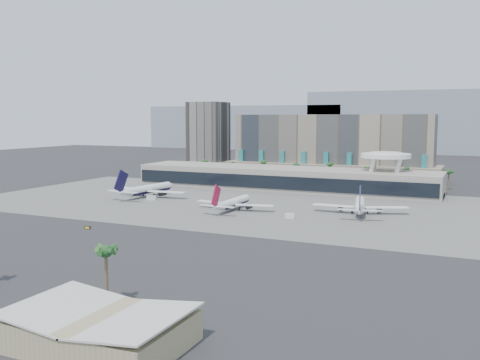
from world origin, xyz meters
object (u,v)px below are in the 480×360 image
at_px(airliner_centre, 233,203).
at_px(taxiway_sign, 87,228).
at_px(service_vehicle_b, 290,216).
at_px(service_vehicle_a, 151,198).
at_px(airliner_left, 147,189).
at_px(airliner_right, 360,205).

xyz_separation_m(airliner_centre, taxiway_sign, (-30.66, -57.70, -2.75)).
bearing_deg(service_vehicle_b, service_vehicle_a, 153.27).
xyz_separation_m(airliner_left, taxiway_sign, (25.52, -75.38, -3.37)).
bearing_deg(airliner_left, airliner_right, 4.56).
bearing_deg(service_vehicle_a, airliner_centre, -32.62).
bearing_deg(airliner_right, service_vehicle_a, 171.44).
bearing_deg(airliner_centre, airliner_right, 15.32).
distance_m(airliner_left, taxiway_sign, 79.66).
relative_size(service_vehicle_a, taxiway_sign, 1.90).
height_order(airliner_left, airliner_centre, airliner_left).
bearing_deg(airliner_left, taxiway_sign, -64.79).
relative_size(service_vehicle_b, taxiway_sign, 1.61).
relative_size(airliner_right, service_vehicle_a, 8.96).
relative_size(airliner_left, airliner_right, 1.11).
bearing_deg(airliner_centre, taxiway_sign, -117.71).
height_order(airliner_right, taxiway_sign, airliner_right).
relative_size(airliner_left, airliner_centre, 1.19).
distance_m(airliner_centre, airliner_right, 53.92).
height_order(airliner_centre, service_vehicle_a, airliner_centre).
bearing_deg(service_vehicle_a, airliner_right, -19.24).
relative_size(airliner_right, service_vehicle_b, 10.60).
bearing_deg(service_vehicle_b, airliner_left, 148.80).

